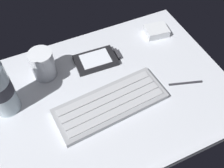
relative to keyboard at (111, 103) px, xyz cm
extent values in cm
cube|color=silver|center=(2.26, 4.05, -1.81)|extent=(64.00, 48.00, 2.00)
cube|color=silver|center=(2.26, -19.35, -0.41)|extent=(64.00, 1.20, 0.80)
cube|color=#93969B|center=(0.00, 0.00, -0.11)|extent=(29.74, 13.12, 1.40)
cube|color=#ADAFB5|center=(-0.24, 3.29, 0.74)|extent=(26.75, 3.97, 0.30)
cube|color=#ADAFB5|center=(-0.08, 1.10, 0.74)|extent=(26.75, 3.97, 0.30)
cube|color=#ADAFB5|center=(0.08, -1.10, 0.74)|extent=(26.75, 3.97, 0.30)
cube|color=#ADAFB5|center=(0.24, -3.29, 0.74)|extent=(26.75, 3.97, 0.30)
cube|color=black|center=(2.76, 15.55, -0.11)|extent=(12.37, 8.19, 1.40)
cube|color=silver|center=(2.76, 15.55, 0.64)|extent=(8.69, 6.34, 0.10)
cube|color=#333338|center=(9.15, 15.23, -0.11)|extent=(0.99, 3.84, 1.12)
cylinder|color=silver|center=(-12.36, 17.11, 3.44)|extent=(6.40, 6.40, 8.50)
cylinder|color=orange|center=(-12.36, 17.11, 2.45)|extent=(5.50, 5.50, 6.12)
cube|color=silver|center=(24.66, 18.67, 0.39)|extent=(7.72, 6.53, 2.40)
cylinder|color=#26262B|center=(21.79, -2.17, -0.46)|extent=(9.27, 3.54, 0.70)
camera|label=1|loc=(-15.03, -33.42, 56.61)|focal=41.91mm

